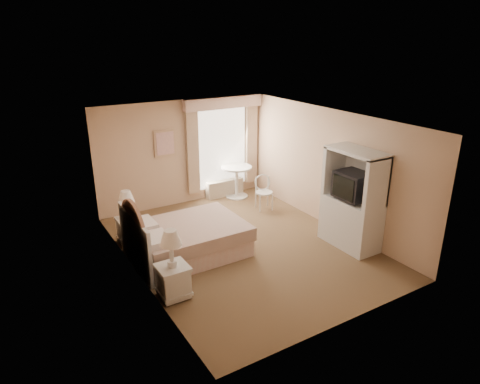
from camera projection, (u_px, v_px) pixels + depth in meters
room at (244, 186)px, 7.94m from camera, size 4.21×5.51×2.51m
window at (223, 144)px, 10.54m from camera, size 2.05×0.22×2.51m
framed_art at (165, 143)px, 9.79m from camera, size 0.52×0.04×0.62m
bed at (184, 239)px, 7.94m from camera, size 2.07×1.56×1.38m
nightstand_near at (173, 273)px, 6.63m from camera, size 0.47×0.47×1.14m
nightstand_far at (129, 223)px, 8.42m from camera, size 0.44×0.44×1.07m
round_table at (237, 177)px, 10.73m from camera, size 0.76×0.76×0.80m
cafe_chair at (263, 189)px, 10.04m from camera, size 0.48×0.48×0.82m
armoire at (352, 207)px, 8.17m from camera, size 0.58×1.16×1.93m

